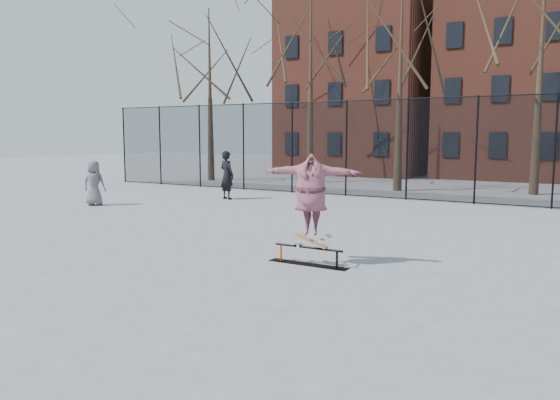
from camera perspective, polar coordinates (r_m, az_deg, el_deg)
The scene contains 9 objects.
ground at distance 9.95m, azimuth -2.69°, elevation -8.22°, with size 100.00×100.00×0.00m, color slate.
skate_rail at distance 10.95m, azimuth 2.96°, elevation -6.02°, with size 1.70×0.26×0.37m.
skateboard at distance 10.87m, azimuth 3.24°, elevation -4.64°, with size 0.79×0.19×0.09m, color olive, non-canonical shape.
skater at distance 10.73m, azimuth 3.27°, elevation -0.18°, with size 1.98×0.54×1.61m, color #4D3A92.
bystander_grey at distance 20.97m, azimuth -18.85°, elevation 1.68°, with size 0.80×0.52×1.63m, color #595A5E.
bystander_black at distance 21.85m, azimuth -5.57°, elevation 2.60°, with size 0.70×0.46×1.93m, color black.
fence at distance 21.67m, azimuth 16.66°, elevation 5.20°, with size 34.03×0.07×4.00m.
tree_row at distance 26.19m, azimuth 18.90°, elevation 17.03°, with size 33.66×7.46×10.67m.
rowhouses at distance 34.48m, azimuth 23.57°, elevation 12.13°, with size 29.00×7.00×13.00m.
Camera 1 is at (5.31, -8.00, 2.60)m, focal length 35.00 mm.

